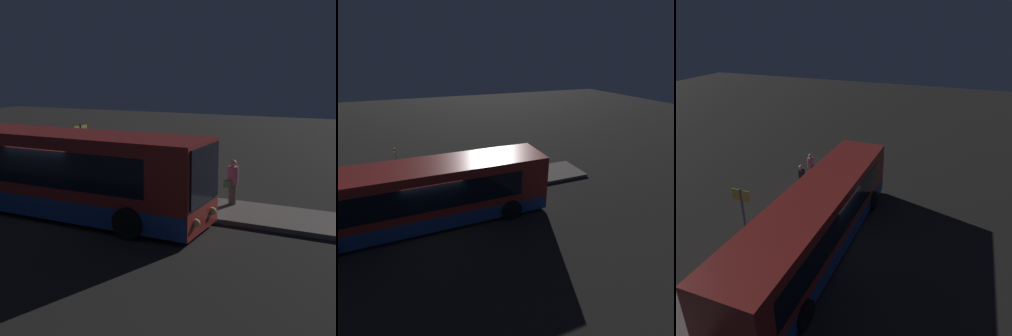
{
  "view_description": "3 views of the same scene",
  "coord_description": "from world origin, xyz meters",
  "views": [
    {
      "loc": [
        10.49,
        -12.36,
        4.91
      ],
      "look_at": [
        3.94,
        0.85,
        1.88
      ],
      "focal_mm": 50.0,
      "sensor_mm": 36.0,
      "label": 1
    },
    {
      "loc": [
        -0.69,
        -10.93,
        7.43
      ],
      "look_at": [
        3.94,
        0.85,
        1.88
      ],
      "focal_mm": 28.0,
      "sensor_mm": 36.0,
      "label": 2
    },
    {
      "loc": [
        -11.06,
        -4.94,
        9.23
      ],
      "look_at": [
        3.94,
        0.85,
        1.88
      ],
      "focal_mm": 35.0,
      "sensor_mm": 36.0,
      "label": 3
    }
  ],
  "objects": [
    {
      "name": "platform",
      "position": [
        0.0,
        2.86,
        0.08
      ],
      "size": [
        20.0,
        2.52,
        0.16
      ],
      "color": "slate",
      "rests_on": "ground"
    },
    {
      "name": "bus_lead",
      "position": [
        -0.66,
        0.25,
        1.45
      ],
      "size": [
        12.25,
        2.71,
        2.91
      ],
      "color": "maroon",
      "rests_on": "ground"
    },
    {
      "name": "passenger_with_bags",
      "position": [
        0.09,
        2.29,
        1.04
      ],
      "size": [
        0.48,
        0.48,
        1.63
      ],
      "rotation": [
        0.0,
        0.0,
        -2.03
      ],
      "color": "#6B604C",
      "rests_on": "platform"
    },
    {
      "name": "ground",
      "position": [
        0.0,
        0.0,
        0.0
      ],
      "size": [
        80.0,
        80.0,
        0.0
      ],
      "primitive_type": "plane",
      "color": "#2B2826"
    },
    {
      "name": "sign_post",
      "position": [
        -1.42,
        3.42,
        1.88
      ],
      "size": [
        0.1,
        0.88,
        2.63
      ],
      "color": "#4C4C51",
      "rests_on": "platform"
    },
    {
      "name": "passenger_boarding",
      "position": [
        5.24,
        3.51,
        1.04
      ],
      "size": [
        0.5,
        0.64,
        1.66
      ],
      "rotation": [
        0.0,
        0.0,
        2.81
      ],
      "color": "#6B604C",
      "rests_on": "platform"
    },
    {
      "name": "passenger_waiting",
      "position": [
        3.49,
        3.22,
        1.08
      ],
      "size": [
        0.55,
        0.55,
        1.72
      ],
      "rotation": [
        0.0,
        0.0,
        2.44
      ],
      "color": "#2D2D33",
      "rests_on": "platform"
    },
    {
      "name": "suitcase",
      "position": [
        4.04,
        2.85,
        0.44
      ],
      "size": [
        0.33,
        0.26,
        0.81
      ],
      "color": "maroon",
      "rests_on": "platform"
    }
  ]
}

